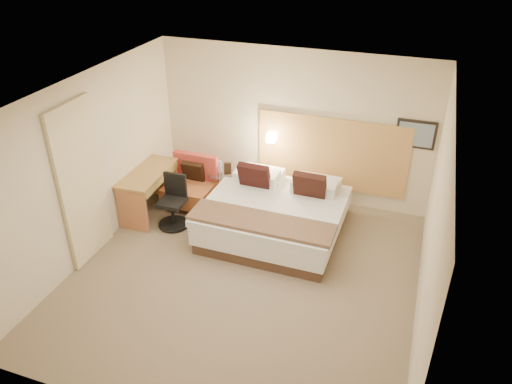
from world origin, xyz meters
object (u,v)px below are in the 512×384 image
(bed, at_px, (276,214))
(side_table, at_px, (221,185))
(lounge_chair, at_px, (191,186))
(desk, at_px, (149,181))
(desk_chair, at_px, (173,205))

(bed, xyz_separation_m, side_table, (-1.22, 0.66, -0.04))
(lounge_chair, bearing_deg, desk, -137.21)
(side_table, distance_m, desk_chair, 1.09)
(bed, bearing_deg, desk_chair, -168.26)
(bed, distance_m, side_table, 1.39)
(bed, xyz_separation_m, desk, (-2.21, -0.12, 0.28))
(bed, distance_m, lounge_chair, 1.72)
(side_table, bearing_deg, lounge_chair, -147.64)
(side_table, xyz_separation_m, desk, (-0.99, -0.78, 0.32))
(desk, bearing_deg, lounge_chair, 42.79)
(bed, relative_size, side_table, 3.46)
(lounge_chair, bearing_deg, desk_chair, -88.43)
(lounge_chair, relative_size, desk_chair, 0.99)
(desk, bearing_deg, side_table, 38.33)
(bed, relative_size, lounge_chair, 2.50)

